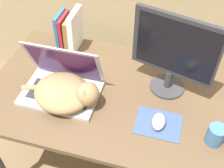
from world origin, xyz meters
name	(u,v)px	position (x,y,z in m)	size (l,w,h in m)	color
desk	(111,101)	(0.00, 0.39, 0.65)	(1.27, 0.78, 0.72)	brown
laptop	(62,84)	(-0.24, 0.33, 0.77)	(0.39, 0.27, 0.27)	#B7B7BC
cat	(66,93)	(-0.19, 0.27, 0.79)	(0.42, 0.33, 0.15)	#99754C
external_monitor	(174,53)	(0.27, 0.50, 0.96)	(0.40, 0.18, 0.43)	#333338
mousepad	(158,124)	(0.27, 0.25, 0.73)	(0.21, 0.17, 0.00)	#384C75
computer_mouse	(159,121)	(0.27, 0.25, 0.75)	(0.06, 0.10, 0.04)	#99999E
book_row	(70,31)	(-0.33, 0.68, 0.83)	(0.12, 0.17, 0.25)	#285B93
mug	(216,135)	(0.52, 0.22, 0.77)	(0.12, 0.07, 0.10)	teal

